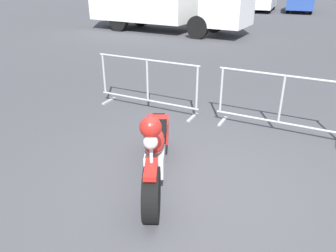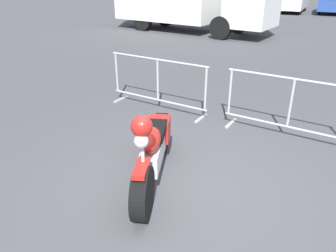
# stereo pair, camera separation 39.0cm
# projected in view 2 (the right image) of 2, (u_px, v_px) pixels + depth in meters

# --- Properties ---
(ground_plane) EXTENTS (120.00, 120.00, 0.00)m
(ground_plane) POSITION_uv_depth(u_px,v_px,m) (188.00, 191.00, 4.31)
(ground_plane) COLOR #424247
(motorcycle) EXTENTS (1.03, 2.09, 1.24)m
(motorcycle) POSITION_uv_depth(u_px,v_px,m) (153.00, 149.00, 4.37)
(motorcycle) COLOR black
(motorcycle) RESTS_ON ground
(crowd_barrier_near) EXTENTS (2.26, 0.51, 1.07)m
(crowd_barrier_near) POSITION_uv_depth(u_px,v_px,m) (158.00, 84.00, 6.68)
(crowd_barrier_near) COLOR #9EA0A5
(crowd_barrier_near) RESTS_ON ground
(crowd_barrier_far) EXTENTS (2.26, 0.51, 1.07)m
(crowd_barrier_far) POSITION_uv_depth(u_px,v_px,m) (290.00, 108.00, 5.49)
(crowd_barrier_far) COLOR #9EA0A5
(crowd_barrier_far) RESTS_ON ground
(parked_car_black) EXTENTS (1.87, 4.16, 1.39)m
(parked_car_black) POSITION_uv_depth(u_px,v_px,m) (255.00, 0.00, 24.75)
(parked_car_black) COLOR black
(parked_car_black) RESTS_ON ground
(parked_car_white) EXTENTS (2.00, 4.45, 1.48)m
(parked_car_white) POSITION_uv_depth(u_px,v_px,m) (292.00, 1.00, 23.50)
(parked_car_white) COLOR white
(parked_car_white) RESTS_ON ground
(parked_car_blue) EXTENTS (2.00, 4.44, 1.48)m
(parked_car_blue) POSITION_uv_depth(u_px,v_px,m) (334.00, 2.00, 22.81)
(parked_car_blue) COLOR #284799
(parked_car_blue) RESTS_ON ground
(pedestrian) EXTENTS (0.46, 0.46, 1.69)m
(pedestrian) POSITION_uv_depth(u_px,v_px,m) (232.00, 1.00, 21.46)
(pedestrian) COLOR #262838
(pedestrian) RESTS_ON ground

